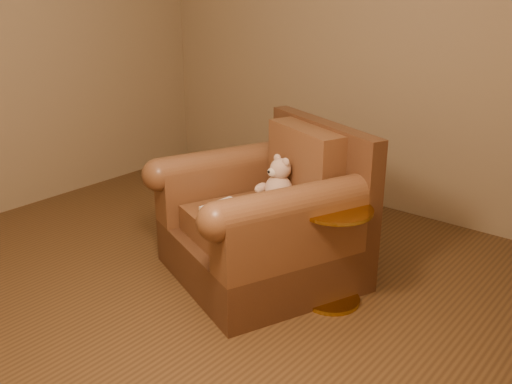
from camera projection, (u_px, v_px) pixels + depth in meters
The scene contains 6 objects.
floor at pixel (181, 280), 3.71m from camera, with size 4.00×4.00×0.00m, color brown.
room at pixel (167, 3), 3.11m from camera, with size 4.02×4.02×2.71m.
armchair at pixel (268, 220), 3.66m from camera, with size 1.39×1.36×0.98m.
teddy_bear at pixel (277, 185), 3.67m from camera, with size 0.23×0.27×0.32m.
guidebook at pixel (238, 213), 3.51m from camera, with size 0.46×0.30×0.04m.
side_table at pixel (333, 252), 3.35m from camera, with size 0.43×0.43×0.61m.
Camera 1 is at (2.45, -2.22, 1.83)m, focal length 40.00 mm.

